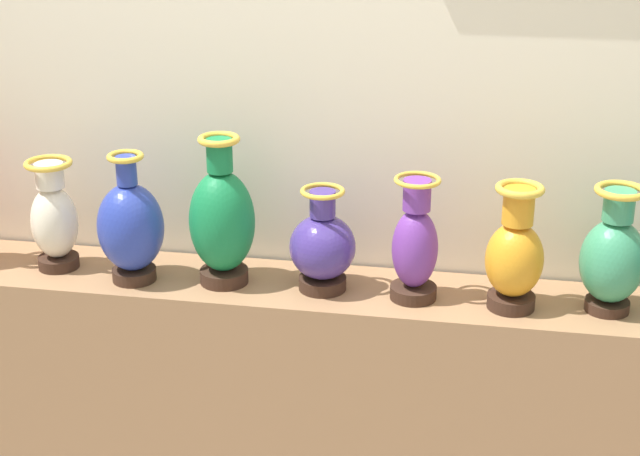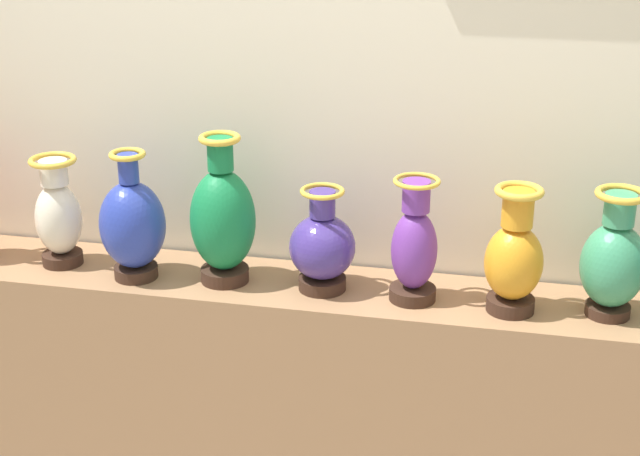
# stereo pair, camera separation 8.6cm
# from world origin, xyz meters

# --- Properties ---
(display_shelf) EXTENTS (3.45, 0.32, 0.99)m
(display_shelf) POSITION_xyz_m (0.00, 0.00, 0.49)
(display_shelf) COLOR #99704C
(display_shelf) RESTS_ON ground_plane
(back_wall) EXTENTS (5.75, 0.14, 2.91)m
(back_wall) POSITION_xyz_m (0.01, 0.22, 1.47)
(back_wall) COLOR beige
(back_wall) RESTS_ON ground_plane
(vase_ivory) EXTENTS (0.14, 0.14, 0.33)m
(vase_ivory) POSITION_xyz_m (-0.78, -0.01, 1.14)
(vase_ivory) COLOR #382319
(vase_ivory) RESTS_ON display_shelf
(vase_cobalt) EXTENTS (0.19, 0.19, 0.37)m
(vase_cobalt) POSITION_xyz_m (-0.53, -0.05, 1.15)
(vase_cobalt) COLOR #382319
(vase_cobalt) RESTS_ON display_shelf
(vase_emerald) EXTENTS (0.18, 0.18, 0.43)m
(vase_emerald) POSITION_xyz_m (-0.27, -0.02, 1.18)
(vase_emerald) COLOR #382319
(vase_emerald) RESTS_ON display_shelf
(vase_indigo) EXTENTS (0.18, 0.18, 0.30)m
(vase_indigo) POSITION_xyz_m (0.01, -0.02, 1.12)
(vase_indigo) COLOR #382319
(vase_indigo) RESTS_ON display_shelf
(vase_violet) EXTENTS (0.13, 0.13, 0.35)m
(vase_violet) POSITION_xyz_m (0.26, -0.03, 1.14)
(vase_violet) COLOR #382319
(vase_violet) RESTS_ON display_shelf
(vase_amber) EXTENTS (0.15, 0.15, 0.35)m
(vase_amber) POSITION_xyz_m (0.53, -0.04, 1.14)
(vase_amber) COLOR #382319
(vase_amber) RESTS_ON display_shelf
(vase_jade) EXTENTS (0.17, 0.17, 0.35)m
(vase_jade) POSITION_xyz_m (0.78, -0.01, 1.14)
(vase_jade) COLOR #382319
(vase_jade) RESTS_ON display_shelf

